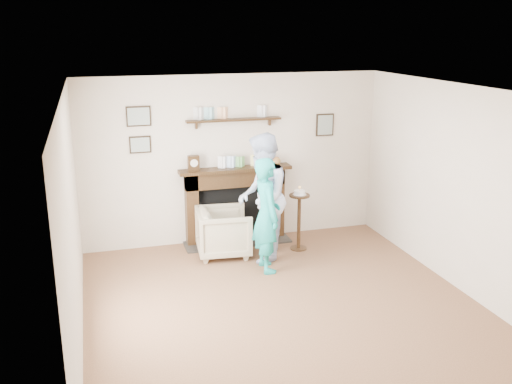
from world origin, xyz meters
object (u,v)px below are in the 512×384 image
armchair (224,254)px  man (262,258)px  woman (266,269)px  pedestal_table (299,211)px

armchair → man: 0.56m
man → woman: man is taller
pedestal_table → man: bearing=-163.8°
pedestal_table → woman: bearing=-139.8°
man → woman: size_ratio=1.16×
man → pedestal_table: pedestal_table is taller
man → pedestal_table: (0.62, 0.18, 0.59)m
man → armchair: bearing=-100.6°
woman → pedestal_table: (0.67, 0.57, 0.59)m
man → woman: (-0.05, -0.39, 0.00)m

